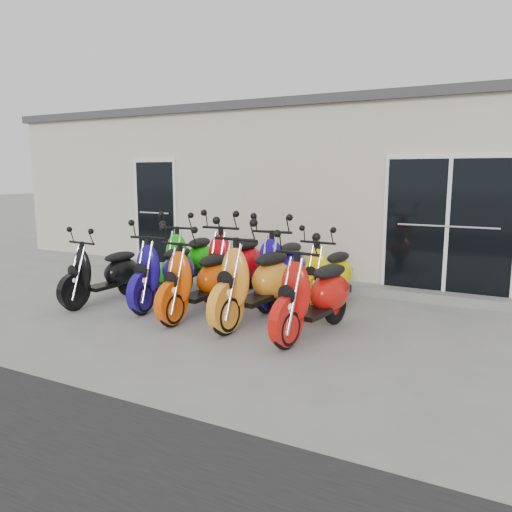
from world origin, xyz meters
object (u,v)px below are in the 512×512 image
at_px(scooter_back_yellow, 328,265).
at_px(scooter_front_blue, 164,262).
at_px(scooter_back_blue, 282,257).
at_px(scooter_back_red, 235,253).
at_px(scooter_front_orange_a, 199,269).
at_px(scooter_front_orange_b, 255,269).
at_px(scooter_back_green, 189,250).
at_px(scooter_front_red, 314,282).
at_px(scooter_front_black, 103,264).

bearing_deg(scooter_back_yellow, scooter_front_blue, -149.90).
bearing_deg(scooter_back_blue, scooter_front_blue, -153.13).
bearing_deg(scooter_back_red, scooter_back_blue, -1.15).
bearing_deg(scooter_front_orange_a, scooter_front_orange_b, 7.75).
bearing_deg(scooter_front_orange_a, scooter_front_blue, 163.44).
height_order(scooter_back_green, scooter_back_yellow, scooter_back_green).
relative_size(scooter_back_red, scooter_back_yellow, 1.15).
xyz_separation_m(scooter_front_red, scooter_back_blue, (-1.04, 1.30, 0.04)).
height_order(scooter_front_black, scooter_front_blue, scooter_front_blue).
xyz_separation_m(scooter_front_black, scooter_front_orange_b, (2.60, 0.18, 0.12)).
relative_size(scooter_front_black, scooter_front_orange_b, 0.83).
bearing_deg(scooter_back_red, scooter_front_black, -143.58).
bearing_deg(scooter_front_orange_b, scooter_back_green, 153.48).
height_order(scooter_front_orange_a, scooter_back_green, scooter_back_green).
height_order(scooter_back_blue, scooter_back_yellow, scooter_back_blue).
distance_m(scooter_front_black, scooter_front_orange_b, 2.61).
bearing_deg(scooter_front_red, scooter_back_red, 154.45).
height_order(scooter_front_black, scooter_front_red, scooter_front_red).
bearing_deg(scooter_front_red, scooter_front_black, -171.08).
relative_size(scooter_front_blue, scooter_front_orange_a, 1.01).
relative_size(scooter_front_blue, scooter_back_blue, 0.94).
bearing_deg(scooter_back_red, scooter_front_blue, -128.32).
bearing_deg(scooter_back_green, scooter_back_blue, -9.51).
bearing_deg(scooter_front_blue, scooter_front_orange_a, -24.13).
distance_m(scooter_front_black, scooter_front_orange_a, 1.74).
bearing_deg(scooter_front_red, scooter_back_green, 163.45).
relative_size(scooter_front_blue, scooter_back_red, 0.93).
xyz_separation_m(scooter_front_blue, scooter_front_orange_a, (0.81, -0.26, -0.01)).
bearing_deg(scooter_front_orange_a, scooter_back_blue, 60.34).
relative_size(scooter_front_orange_b, scooter_back_green, 1.05).
bearing_deg(scooter_front_orange_b, scooter_front_red, -5.38).
bearing_deg(scooter_front_orange_a, scooter_back_yellow, 43.71).
xyz_separation_m(scooter_front_black, scooter_back_red, (1.63, 1.30, 0.12)).
distance_m(scooter_back_green, scooter_back_blue, 1.78).
bearing_deg(scooter_back_red, scooter_front_red, -36.31).
bearing_deg(scooter_front_black, scooter_front_orange_b, 7.93).
relative_size(scooter_front_black, scooter_front_red, 0.90).
bearing_deg(scooter_front_orange_a, scooter_back_green, 130.86).
xyz_separation_m(scooter_front_black, scooter_front_blue, (0.93, 0.35, 0.06)).
height_order(scooter_front_blue, scooter_front_orange_b, scooter_front_orange_b).
relative_size(scooter_front_black, scooter_back_blue, 0.85).
distance_m(scooter_front_blue, scooter_back_green, 1.03).
distance_m(scooter_front_red, scooter_back_yellow, 1.45).
bearing_deg(scooter_back_blue, scooter_back_yellow, 3.59).
distance_m(scooter_back_red, scooter_back_yellow, 1.58).
distance_m(scooter_front_blue, scooter_back_red, 1.18).
bearing_deg(scooter_back_green, scooter_front_orange_b, -39.94).
bearing_deg(scooter_front_red, scooter_front_orange_b, 178.37).
relative_size(scooter_front_black, scooter_back_yellow, 0.96).
distance_m(scooter_front_orange_a, scooter_back_blue, 1.43).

